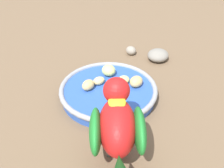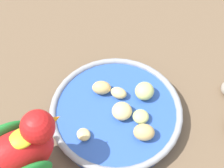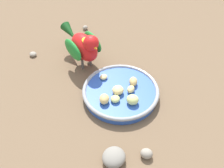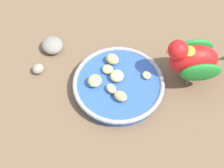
# 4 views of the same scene
# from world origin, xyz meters

# --- Properties ---
(ground_plane) EXTENTS (4.00, 4.00, 0.00)m
(ground_plane) POSITION_xyz_m (0.00, 0.00, 0.00)
(ground_plane) COLOR brown
(feeding_bowl) EXTENTS (0.24, 0.24, 0.03)m
(feeding_bowl) POSITION_xyz_m (0.01, -0.02, 0.02)
(feeding_bowl) COLOR #2D56B7
(feeding_bowl) RESTS_ON ground_plane
(apple_piece_0) EXTENTS (0.04, 0.04, 0.03)m
(apple_piece_0) POSITION_xyz_m (-0.01, -0.08, 0.04)
(apple_piece_0) COLOR #C6D17A
(apple_piece_0) RESTS_ON feeding_bowl
(apple_piece_1) EXTENTS (0.04, 0.04, 0.02)m
(apple_piece_1) POSITION_xyz_m (-0.00, -0.02, 0.04)
(apple_piece_1) COLOR #E5C67F
(apple_piece_1) RESTS_ON feeding_bowl
(apple_piece_2) EXTENTS (0.04, 0.04, 0.02)m
(apple_piece_2) POSITION_xyz_m (0.06, -0.04, 0.04)
(apple_piece_2) COLOR tan
(apple_piece_2) RESTS_ON feeding_bowl
(apple_piece_3) EXTENTS (0.03, 0.03, 0.01)m
(apple_piece_3) POSITION_xyz_m (0.03, 0.05, 0.03)
(apple_piece_3) COLOR #E5C67F
(apple_piece_3) RESTS_ON feeding_bowl
(apple_piece_4) EXTENTS (0.04, 0.04, 0.02)m
(apple_piece_4) POSITION_xyz_m (-0.03, -0.03, 0.03)
(apple_piece_4) COLOR #C6D17A
(apple_piece_4) RESTS_ON feeding_bowl
(apple_piece_5) EXTENTS (0.05, 0.04, 0.03)m
(apple_piece_5) POSITION_xyz_m (-0.05, -0.01, 0.04)
(apple_piece_5) COLOR tan
(apple_piece_5) RESTS_ON feeding_bowl
(apple_piece_6) EXTENTS (0.03, 0.03, 0.02)m
(apple_piece_6) POSITION_xyz_m (0.03, -0.05, 0.03)
(apple_piece_6) COLOR #E5C67F
(apple_piece_6) RESTS_ON feeding_bowl
(parrot) EXTENTS (0.13, 0.21, 0.15)m
(parrot) POSITION_xyz_m (0.07, 0.16, 0.09)
(parrot) COLOR #59544C
(parrot) RESTS_ON ground_plane
(rock_large) EXTENTS (0.07, 0.07, 0.03)m
(rock_large) POSITION_xyz_m (-0.19, -0.12, 0.02)
(rock_large) COLOR gray
(rock_large) RESTS_ON ground_plane
(pebble_0) EXTENTS (0.03, 0.03, 0.02)m
(pebble_0) POSITION_xyz_m (0.02, 0.34, 0.01)
(pebble_0) COLOR gray
(pebble_0) RESTS_ON ground_plane
(pebble_1) EXTENTS (0.03, 0.03, 0.02)m
(pebble_1) POSITION_xyz_m (0.25, 0.28, 0.01)
(pebble_1) COLOR gray
(pebble_1) RESTS_ON ground_plane
(pebble_2) EXTENTS (0.04, 0.04, 0.03)m
(pebble_2) POSITION_xyz_m (-0.13, -0.19, 0.01)
(pebble_2) COLOR gray
(pebble_2) RESTS_ON ground_plane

